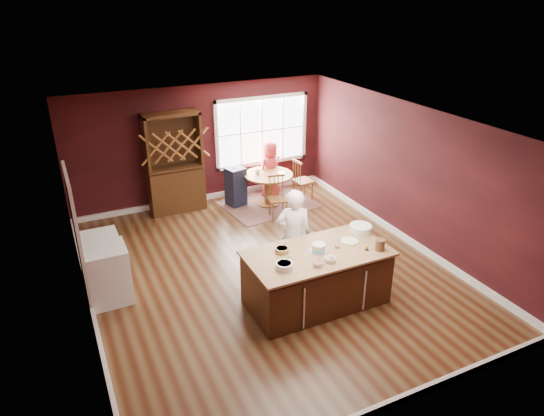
{
  "coord_description": "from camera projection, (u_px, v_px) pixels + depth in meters",
  "views": [
    {
      "loc": [
        -3.1,
        -6.74,
        4.65
      ],
      "look_at": [
        0.26,
        0.3,
        1.05
      ],
      "focal_mm": 32.0,
      "sensor_mm": 36.0,
      "label": 1
    }
  ],
  "objects": [
    {
      "name": "hutch",
      "position": [
        174.0,
        163.0,
        10.58
      ],
      "size": [
        1.21,
        0.51,
        2.23
      ],
      "primitive_type": "cube",
      "color": "black",
      "rests_on": "ground"
    },
    {
      "name": "kitchen_island",
      "position": [
        316.0,
        278.0,
        7.64
      ],
      "size": [
        2.22,
        1.16,
        0.92
      ],
      "color": "#38250C",
      "rests_on": "ground"
    },
    {
      "name": "window",
      "position": [
        262.0,
        131.0,
        11.49
      ],
      "size": [
        2.36,
        0.1,
        1.66
      ],
      "primitive_type": null,
      "color": "white",
      "rests_on": "room_shell"
    },
    {
      "name": "bowl_yellow",
      "position": [
        282.0,
        250.0,
        7.41
      ],
      "size": [
        0.21,
        0.21,
        0.08
      ],
      "primitive_type": "cylinder",
      "color": "olive",
      "rests_on": "kitchen_island"
    },
    {
      "name": "dinner_plate",
      "position": [
        350.0,
        241.0,
        7.74
      ],
      "size": [
        0.28,
        0.28,
        0.02
      ],
      "primitive_type": "cylinder",
      "color": "beige",
      "rests_on": "kitchen_island"
    },
    {
      "name": "baker",
      "position": [
        293.0,
        236.0,
        8.11
      ],
      "size": [
        0.71,
        0.58,
        1.66
      ],
      "primitive_type": "imported",
      "rotation": [
        0.0,
        0.0,
        2.8
      ],
      "color": "white",
      "rests_on": "ground"
    },
    {
      "name": "bowl_olive",
      "position": [
        330.0,
        260.0,
        7.17
      ],
      "size": [
        0.17,
        0.17,
        0.06
      ],
      "primitive_type": "cylinder",
      "color": "beige",
      "rests_on": "kitchen_island"
    },
    {
      "name": "toy_figurine",
      "position": [
        367.0,
        248.0,
        7.47
      ],
      "size": [
        0.05,
        0.05,
        0.09
      ],
      "primitive_type": null,
      "color": "yellow",
      "rests_on": "kitchen_island"
    },
    {
      "name": "rug",
      "position": [
        268.0,
        204.0,
        11.29
      ],
      "size": [
        2.18,
        1.78,
        0.01
      ],
      "primitive_type": "cube",
      "rotation": [
        0.0,
        0.0,
        0.12
      ],
      "color": "brown",
      "rests_on": "ground"
    },
    {
      "name": "bowl_blue",
      "position": [
        284.0,
        266.0,
        6.97
      ],
      "size": [
        0.26,
        0.26,
        0.1
      ],
      "primitive_type": "cylinder",
      "color": "white",
      "rests_on": "kitchen_island"
    },
    {
      "name": "white_tub",
      "position": [
        360.0,
        229.0,
        8.01
      ],
      "size": [
        0.37,
        0.37,
        0.13
      ],
      "primitive_type": "cylinder",
      "color": "white",
      "rests_on": "kitchen_island"
    },
    {
      "name": "layer_cake",
      "position": [
        319.0,
        248.0,
        7.44
      ],
      "size": [
        0.29,
        0.29,
        0.12
      ],
      "primitive_type": null,
      "color": "white",
      "rests_on": "kitchen_island"
    },
    {
      "name": "room_shell",
      "position": [
        266.0,
        201.0,
        8.12
      ],
      "size": [
        7.0,
        7.0,
        7.0
      ],
      "color": "brown",
      "rests_on": "ground"
    },
    {
      "name": "washer",
      "position": [
        108.0,
        274.0,
        7.69
      ],
      "size": [
        0.65,
        0.63,
        0.94
      ],
      "primitive_type": "cube",
      "color": "white",
      "rests_on": "ground"
    },
    {
      "name": "high_chair",
      "position": [
        236.0,
        186.0,
        11.07
      ],
      "size": [
        0.46,
        0.46,
        0.94
      ],
      "primitive_type": null,
      "rotation": [
        0.0,
        0.0,
        0.24
      ],
      "color": "black",
      "rests_on": "ground"
    },
    {
      "name": "toddler",
      "position": [
        232.0,
        172.0,
        10.95
      ],
      "size": [
        0.18,
        0.14,
        0.26
      ],
      "primitive_type": null,
      "color": "#8CA5BF",
      "rests_on": "high_chair"
    },
    {
      "name": "chair_south",
      "position": [
        278.0,
        197.0,
        10.46
      ],
      "size": [
        0.47,
        0.45,
        0.95
      ],
      "primitive_type": null,
      "rotation": [
        0.0,
        0.0,
        -0.2
      ],
      "color": "brown",
      "rests_on": "ground"
    },
    {
      "name": "table_plate",
      "position": [
        282.0,
        173.0,
        11.02
      ],
      "size": [
        0.19,
        0.19,
        0.01
      ],
      "primitive_type": "cylinder",
      "color": "beige",
      "rests_on": "dining_table"
    },
    {
      "name": "drinking_glass",
      "position": [
        338.0,
        243.0,
        7.52
      ],
      "size": [
        0.08,
        0.08,
        0.16
      ],
      "primitive_type": "cylinder",
      "color": "white",
      "rests_on": "kitchen_island"
    },
    {
      "name": "doorway",
      "position": [
        78.0,
        239.0,
        7.59
      ],
      "size": [
        0.08,
        1.26,
        2.13
      ],
      "primitive_type": null,
      "color": "white",
      "rests_on": "room_shell"
    },
    {
      "name": "dining_table",
      "position": [
        268.0,
        183.0,
        11.07
      ],
      "size": [
        1.11,
        1.11,
        0.75
      ],
      "color": "brown",
      "rests_on": "ground"
    },
    {
      "name": "seated_woman",
      "position": [
        270.0,
        169.0,
        11.46
      ],
      "size": [
        0.78,
        0.66,
        1.36
      ],
      "primitive_type": "imported",
      "rotation": [
        0.0,
        0.0,
        3.54
      ],
      "color": "#BB3037",
      "rests_on": "ground"
    },
    {
      "name": "dryer",
      "position": [
        103.0,
        258.0,
        8.23
      ],
      "size": [
        0.6,
        0.58,
        0.87
      ],
      "primitive_type": "cube",
      "color": "white",
      "rests_on": "ground"
    },
    {
      "name": "chair_north",
      "position": [
        269.0,
        173.0,
        11.86
      ],
      "size": [
        0.43,
        0.41,
        0.93
      ],
      "primitive_type": null,
      "rotation": [
        0.0,
        0.0,
        3.24
      ],
      "color": "brown",
      "rests_on": "ground"
    },
    {
      "name": "table_cup",
      "position": [
        257.0,
        172.0,
        10.98
      ],
      "size": [
        0.15,
        0.15,
        0.09
      ],
      "primitive_type": "imported",
      "rotation": [
        0.0,
        0.0,
        0.29
      ],
      "color": "silver",
      "rests_on": "dining_table"
    },
    {
      "name": "bowl_pink",
      "position": [
        318.0,
        264.0,
        7.05
      ],
      "size": [
        0.16,
        0.16,
        0.06
      ],
      "primitive_type": "cylinder",
      "color": "silver",
      "rests_on": "kitchen_island"
    },
    {
      "name": "chair_east",
      "position": [
        303.0,
        179.0,
        11.36
      ],
      "size": [
        0.44,
        0.46,
        1.01
      ],
      "primitive_type": null,
      "rotation": [
        0.0,
        0.0,
        1.66
      ],
      "color": "brown",
      "rests_on": "ground"
    },
    {
      "name": "stoneware_crock",
      "position": [
        380.0,
        245.0,
        7.46
      ],
      "size": [
        0.15,
        0.15,
        0.18
      ],
      "primitive_type": "cylinder",
      "color": "#423422",
      "rests_on": "kitchen_island"
    }
  ]
}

